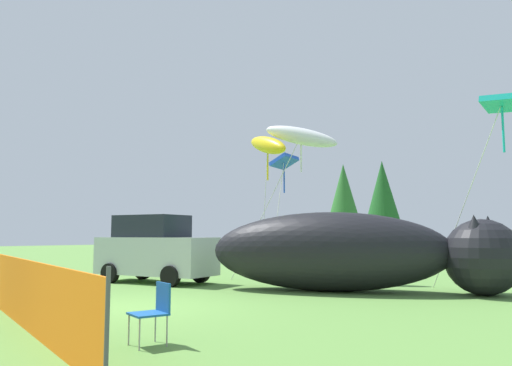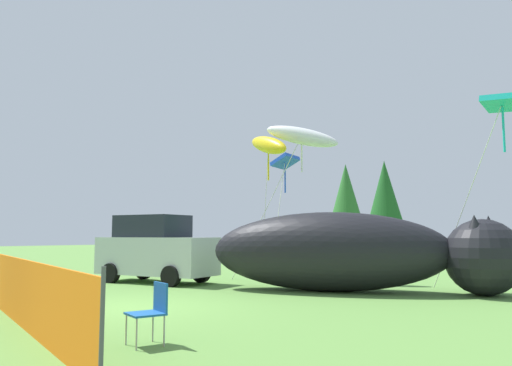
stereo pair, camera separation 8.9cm
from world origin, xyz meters
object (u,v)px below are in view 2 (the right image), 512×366
(kite_yellow_hero, at_px, (268,145))
(kite_white_ghost, at_px, (301,137))
(folding_chair, at_px, (152,308))
(parked_car, at_px, (156,250))
(kite_teal_diamond, at_px, (501,106))
(kite_blue_box, at_px, (285,163))
(inflatable_cat, at_px, (353,255))

(kite_yellow_hero, distance_m, kite_white_ghost, 1.25)
(folding_chair, bearing_deg, parked_car, -113.20)
(parked_car, height_order, kite_teal_diamond, kite_teal_diamond)
(kite_teal_diamond, bearing_deg, parked_car, -158.39)
(kite_blue_box, xyz_separation_m, kite_white_ghost, (2.18, -1.60, 0.58))
(inflatable_cat, bearing_deg, kite_white_ghost, 122.80)
(folding_chair, bearing_deg, kite_yellow_hero, -135.10)
(folding_chair, xyz_separation_m, kite_yellow_hero, (-5.86, 8.85, 4.31))
(folding_chair, distance_m, inflatable_cat, 7.96)
(folding_chair, xyz_separation_m, kite_blue_box, (-6.99, 11.06, 3.99))
(kite_teal_diamond, xyz_separation_m, kite_yellow_hero, (-7.89, -0.51, -0.11))
(parked_car, xyz_separation_m, inflatable_cat, (6.30, 2.35, -0.06))
(inflatable_cat, bearing_deg, kite_blue_box, 119.16)
(parked_car, distance_m, inflatable_cat, 6.72)
(kite_white_ghost, bearing_deg, folding_chair, -63.10)
(kite_white_ghost, bearing_deg, kite_yellow_hero, -150.07)
(folding_chair, relative_size, kite_teal_diamond, 0.17)
(kite_teal_diamond, height_order, kite_yellow_hero, kite_yellow_hero)
(kite_teal_diamond, bearing_deg, folding_chair, -102.20)
(kite_white_ghost, bearing_deg, kite_blue_box, 143.84)
(kite_teal_diamond, relative_size, kite_blue_box, 1.07)
(inflatable_cat, height_order, kite_yellow_hero, kite_yellow_hero)
(kite_blue_box, xyz_separation_m, kite_yellow_hero, (1.12, -2.21, 0.32))
(inflatable_cat, xyz_separation_m, kite_teal_diamond, (3.62, 1.58, 3.92))
(parked_car, bearing_deg, kite_yellow_hero, 44.44)
(inflatable_cat, distance_m, kite_blue_box, 7.21)
(kite_blue_box, relative_size, kite_yellow_hero, 0.88)
(kite_teal_diamond, height_order, kite_white_ghost, kite_white_ghost)
(inflatable_cat, distance_m, kite_yellow_hero, 5.82)
(inflatable_cat, distance_m, kite_white_ghost, 5.45)
(folding_chair, distance_m, kite_yellow_hero, 11.46)
(kite_blue_box, bearing_deg, parked_car, -99.14)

